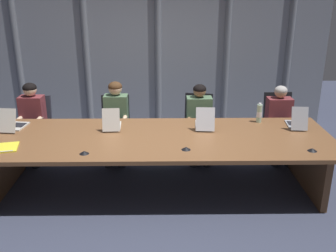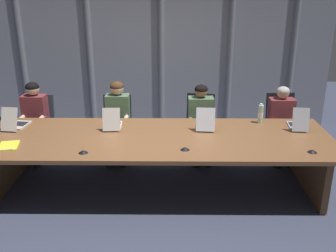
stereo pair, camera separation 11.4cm
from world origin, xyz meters
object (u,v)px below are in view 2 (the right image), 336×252
at_px(laptop_right_mid, 298,124).
at_px(person_left_mid, 117,116).
at_px(office_chair_left_end, 39,133).
at_px(conference_mic_right_side, 83,152).
at_px(person_right_mid, 282,120).
at_px(person_left_end, 33,117).
at_px(laptop_center, 205,123).
at_px(conference_mic_middle, 312,151).
at_px(spiral_notepad, 9,146).
at_px(laptop_left_mid, 113,123).
at_px(office_chair_center, 199,133).
at_px(person_center, 201,118).
at_px(office_chair_right_mid, 281,133).
at_px(conference_mic_left_side, 185,148).
at_px(water_bottle_primary, 261,114).
at_px(laptop_left_end, 16,123).
at_px(office_chair_left_mid, 118,134).

distance_m(laptop_right_mid, person_left_mid, 2.59).
distance_m(office_chair_left_end, conference_mic_right_side, 2.00).
bearing_deg(person_right_mid, person_left_end, -89.93).
distance_m(laptop_center, conference_mic_middle, 1.42).
bearing_deg(spiral_notepad, laptop_left_mid, 17.83).
bearing_deg(person_left_mid, office_chair_center, 98.20).
xyz_separation_m(laptop_left_mid, person_left_end, (-1.30, 0.63, -0.12)).
bearing_deg(person_right_mid, person_center, -90.08).
relative_size(office_chair_right_mid, conference_mic_right_side, 8.76).
relative_size(office_chair_center, person_center, 0.82).
xyz_separation_m(office_chair_center, conference_mic_middle, (1.18, -1.59, 0.40)).
relative_size(conference_mic_left_side, conference_mic_right_side, 1.00).
bearing_deg(office_chair_left_end, laptop_right_mid, 79.57).
distance_m(laptop_center, person_center, 0.63).
bearing_deg(conference_mic_right_side, laptop_left_mid, 75.57).
height_order(office_chair_left_end, office_chair_right_mid, office_chair_right_mid).
height_order(office_chair_right_mid, person_left_mid, person_left_mid).
distance_m(laptop_center, conference_mic_right_side, 1.69).
relative_size(office_chair_right_mid, spiral_notepad, 2.80).
relative_size(water_bottle_primary, conference_mic_right_side, 2.52).
bearing_deg(office_chair_center, office_chair_right_mid, 99.52).
distance_m(office_chair_left_end, office_chair_right_mid, 3.81).
bearing_deg(conference_mic_middle, office_chair_left_end, 156.80).
relative_size(office_chair_center, conference_mic_left_side, 8.65).
bearing_deg(office_chair_left_end, person_left_end, 3.19).
bearing_deg(laptop_left_mid, laptop_left_end, 86.86).
relative_size(laptop_center, conference_mic_middle, 4.16).
relative_size(conference_mic_left_side, conference_mic_middle, 1.00).
height_order(person_center, water_bottle_primary, person_center).
bearing_deg(person_left_mid, laptop_center, 65.27).
distance_m(laptop_left_end, person_center, 2.62).
distance_m(conference_mic_right_side, spiral_notepad, 0.94).
distance_m(laptop_center, laptop_right_mid, 1.24).
bearing_deg(spiral_notepad, office_chair_center, 19.31).
distance_m(laptop_left_mid, office_chair_right_mid, 2.66).
height_order(office_chair_left_end, person_right_mid, person_right_mid).
xyz_separation_m(conference_mic_middle, conference_mic_right_side, (-2.62, -0.04, 0.00)).
height_order(person_center, spiral_notepad, person_center).
distance_m(office_chair_left_end, water_bottle_primary, 3.41).
relative_size(office_chair_left_mid, conference_mic_right_side, 8.45).
xyz_separation_m(person_right_mid, conference_mic_left_side, (-1.51, -1.37, 0.12)).
relative_size(laptop_left_mid, office_chair_left_mid, 0.45).
bearing_deg(office_chair_left_end, spiral_notepad, 7.47).
relative_size(office_chair_right_mid, person_left_end, 0.81).
bearing_deg(person_left_mid, laptop_left_mid, 3.54).
relative_size(person_left_end, person_center, 1.03).
height_order(office_chair_left_mid, conference_mic_middle, office_chair_left_mid).
bearing_deg(laptop_center, conference_mic_left_side, 162.89).
height_order(conference_mic_left_side, conference_mic_middle, same).
distance_m(person_left_end, person_center, 2.53).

